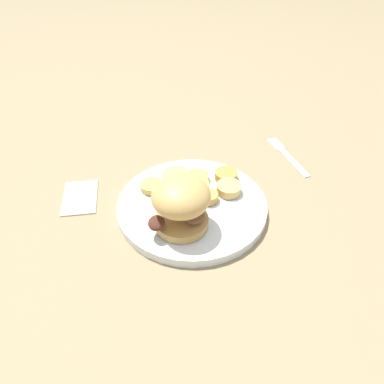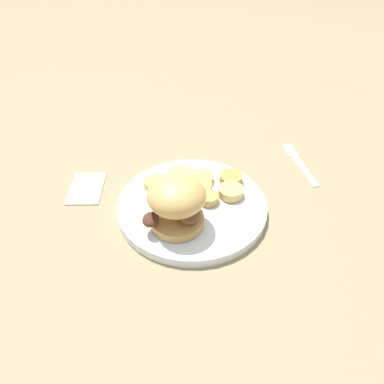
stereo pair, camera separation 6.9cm
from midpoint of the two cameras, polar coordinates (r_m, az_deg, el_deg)
name	(u,v)px [view 1 (the left image)]	position (r m, az deg, el deg)	size (l,w,h in m)	color
ground_plane	(192,210)	(0.72, -2.75, -2.81)	(4.00, 4.00, 0.00)	#937F5B
dinner_plate	(192,205)	(0.71, -2.77, -2.18)	(0.28, 0.28, 0.02)	white
sandwich	(181,202)	(0.63, -4.82, -1.72)	(0.12, 0.10, 0.10)	tan
potato_round_0	(176,176)	(0.76, -5.06, 2.38)	(0.06, 0.06, 0.01)	#DBB766
potato_round_1	(174,191)	(0.73, -5.51, -0.02)	(0.06, 0.06, 0.01)	#DBB766
potato_round_2	(196,187)	(0.73, -2.13, 0.72)	(0.05, 0.05, 0.01)	tan
potato_round_3	(228,187)	(0.73, 2.76, 0.67)	(0.05, 0.05, 0.02)	#DBB766
potato_round_4	(226,175)	(0.76, 2.64, 2.46)	(0.05, 0.05, 0.02)	#BC8942
potato_round_5	(152,186)	(0.74, -8.85, 0.76)	(0.04, 0.04, 0.01)	tan
potato_round_6	(197,178)	(0.75, -1.83, 2.11)	(0.05, 0.05, 0.01)	tan
potato_round_7	(208,197)	(0.71, -0.31, -0.86)	(0.04, 0.04, 0.02)	tan
fork	(288,156)	(0.88, 12.19, 5.38)	(0.03, 0.16, 0.00)	silver
napkin	(80,197)	(0.79, -19.15, -0.81)	(0.10, 0.07, 0.01)	beige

